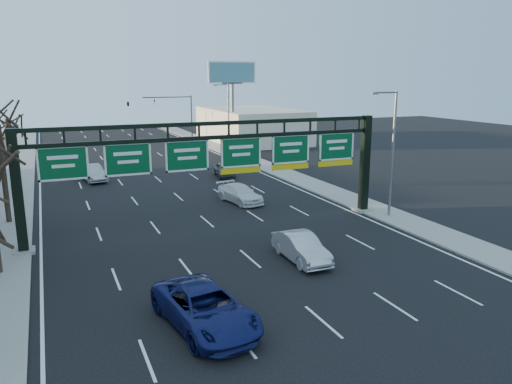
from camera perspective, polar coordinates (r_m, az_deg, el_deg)
name	(u,v)px	position (r m, az deg, el deg)	size (l,w,h in m)	color
ground	(265,271)	(26.51, 0.98, -9.03)	(160.00, 160.00, 0.00)	black
sidewalk_left	(13,206)	(43.65, -26.05, -1.40)	(3.00, 120.00, 0.12)	gray
sidewalk_right	(301,180)	(49.18, 5.12, 1.41)	(3.00, 120.00, 0.12)	gray
lane_markings	(173,192)	(44.71, -9.51, 0.03)	(21.60, 120.00, 0.01)	white
sign_gantry	(217,161)	(32.52, -4.48, 3.58)	(24.60, 1.20, 7.20)	black
building_right_distant	(251,125)	(78.75, -0.54, 7.66)	(12.00, 20.00, 5.00)	beige
tree_far	(6,107)	(47.56, -26.70, 8.72)	(3.60, 3.60, 8.86)	black
streetlight_near	(391,147)	(36.57, 15.23, 4.94)	(2.15, 0.22, 9.00)	slate
streetlight_far	(228,114)	(66.53, -3.27, 8.86)	(2.15, 0.22, 9.00)	slate
billboard_right	(232,83)	(71.90, -2.75, 12.36)	(7.00, 0.50, 12.00)	slate
traffic_signal_mast	(153,106)	(79.12, -11.73, 9.59)	(10.16, 0.54, 7.00)	black
car_blue_suv	(205,308)	(20.83, -5.86, -13.05)	(2.76, 5.98, 1.66)	#131A54
car_silver_sedan	(301,248)	(27.82, 5.17, -6.34)	(1.59, 4.57, 1.51)	#B6B6BC
car_white_wagon	(240,194)	(40.37, -1.85, -0.18)	(1.99, 4.90, 1.42)	white
car_grey_far	(225,170)	(50.74, -3.62, 2.55)	(1.67, 4.16, 1.42)	#434649
car_silver_distant	(93,173)	(51.12, -18.18, 2.08)	(1.66, 4.76, 1.57)	#9F9FA4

